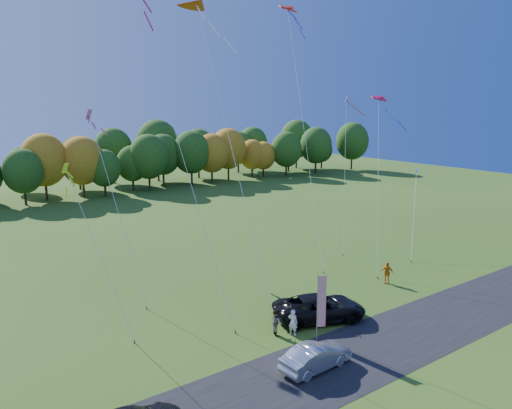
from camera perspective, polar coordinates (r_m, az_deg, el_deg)
ground at (r=32.58m, az=6.40°, el=-13.90°), size 160.00×160.00×0.00m
asphalt_strip at (r=30.08m, az=11.74°, el=-16.35°), size 90.00×6.00×0.01m
tree_line at (r=80.38m, az=-20.99°, el=0.75°), size 116.00×12.00×10.00m
black_suv at (r=33.48m, az=7.29°, el=-11.63°), size 6.63×4.81×1.68m
silver_sedan at (r=27.94m, az=6.85°, el=-16.89°), size 4.26×1.66×1.38m
person_tailgate_a at (r=31.32m, az=4.24°, el=-13.27°), size 0.60×0.71×1.66m
person_tailgate_b at (r=31.36m, az=2.40°, el=-13.30°), size 0.82×0.92×1.57m
person_east at (r=40.84m, az=14.73°, el=-7.56°), size 0.94×1.07×1.73m
feather_flag at (r=29.98m, az=7.43°, el=-10.85°), size 0.52×0.26×4.23m
kite_delta_blue at (r=33.31m, az=-9.23°, el=8.30°), size 3.16×12.18×24.28m
kite_parafoil_orange at (r=46.66m, az=5.47°, el=8.80°), size 7.99×13.13×24.01m
kite_delta_red at (r=34.75m, az=-3.52°, el=9.98°), size 2.68×9.69×22.32m
kite_parafoil_rainbow at (r=44.17m, az=13.81°, el=2.59°), size 7.35×6.25×14.95m
kite_diamond_yellow at (r=31.33m, az=-17.52°, el=-5.24°), size 2.52×5.15×10.69m
kite_diamond_white at (r=49.25m, az=10.12°, el=3.60°), size 5.67×5.77×15.18m
kite_diamond_pink at (r=36.91m, az=-15.68°, el=-0.14°), size 1.58×7.54×13.89m
kite_diamond_blue_low at (r=49.37m, az=17.60°, el=-0.95°), size 6.27×4.71×7.89m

